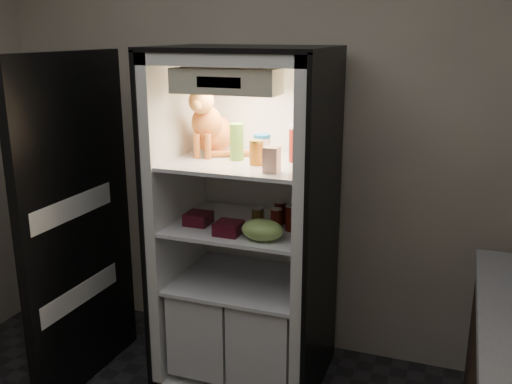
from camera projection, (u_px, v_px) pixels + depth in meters
The scene contains 16 objects.
room_shell at pixel (83, 144), 1.71m from camera, with size 3.60×3.60×3.60m.
refrigerator at pixel (247, 245), 3.19m from camera, with size 0.90×0.72×1.88m.
fridge_door at pixel (77, 228), 3.10m from camera, with size 0.08×0.87×1.85m.
tabby_cat at pixel (211, 127), 3.11m from camera, with size 0.34×0.38×0.41m.
parmesan_shaker at pixel (237, 142), 2.99m from camera, with size 0.07×0.07×0.19m.
mayo_tub at pixel (262, 146), 3.04m from camera, with size 0.09×0.09×0.13m.
salsa_jar at pixel (256, 152), 2.89m from camera, with size 0.07×0.07×0.13m.
pepper_jar at pixel (299, 144), 2.95m from camera, with size 0.11×0.11×0.19m.
cream_carton at pixel (272, 160), 2.73m from camera, with size 0.07×0.07×0.12m, color white.
soda_can_a at pixel (280, 212), 3.08m from camera, with size 0.07×0.07×0.12m.
soda_can_b at pixel (292, 218), 2.97m from camera, with size 0.07×0.07×0.14m.
soda_can_c at pixel (276, 219), 3.00m from camera, with size 0.06×0.06×0.11m.
condiment_jar at pixel (258, 215), 3.09m from camera, with size 0.07×0.07×0.09m.
grape_bag at pixel (262, 230), 2.83m from camera, with size 0.21×0.16×0.11m, color #7DB052.
berry_box_left at pixel (198, 219), 3.07m from camera, with size 0.13×0.13×0.06m, color #530D1C.
berry_box_right at pixel (228, 228), 2.92m from camera, with size 0.13×0.13×0.07m, color #530D1C.
Camera 1 is at (1.07, -1.41, 1.95)m, focal length 40.00 mm.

